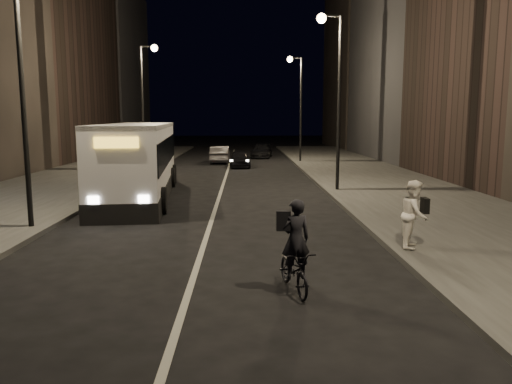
{
  "coord_description": "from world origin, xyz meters",
  "views": [
    {
      "loc": [
        1.16,
        -11.6,
        3.55
      ],
      "look_at": [
        1.48,
        2.16,
        1.5
      ],
      "focal_mm": 35.0,
      "sensor_mm": 36.0,
      "label": 1
    }
  ],
  "objects": [
    {
      "name": "car_near",
      "position": [
        0.8,
        24.62,
        0.61
      ],
      "size": [
        1.63,
        3.64,
        1.22
      ],
      "primitive_type": "imported",
      "rotation": [
        0.0,
        0.0,
        0.05
      ],
      "color": "black",
      "rests_on": "ground"
    },
    {
      "name": "streetlight_left_near",
      "position": [
        -5.33,
        4.0,
        5.36
      ],
      "size": [
        1.2,
        0.44,
        8.12
      ],
      "color": "black",
      "rests_on": "sidewalk_left"
    },
    {
      "name": "sidewalk_left",
      "position": [
        -8.5,
        14.0,
        0.08
      ],
      "size": [
        7.0,
        70.0,
        0.16
      ],
      "primitive_type": "cube",
      "color": "#353533",
      "rests_on": "ground"
    },
    {
      "name": "car_mid",
      "position": [
        -0.8,
        28.09,
        0.67
      ],
      "size": [
        1.43,
        4.07,
        1.34
      ],
      "primitive_type": "imported",
      "rotation": [
        0.0,
        0.0,
        3.14
      ],
      "color": "#323234",
      "rests_on": "ground"
    },
    {
      "name": "streetlight_right_mid",
      "position": [
        5.33,
        12.0,
        5.36
      ],
      "size": [
        1.2,
        0.44,
        8.12
      ],
      "color": "black",
      "rests_on": "sidewalk_right"
    },
    {
      "name": "car_far",
      "position": [
        2.71,
        33.39,
        0.61
      ],
      "size": [
        2.26,
        4.38,
        1.21
      ],
      "primitive_type": "imported",
      "rotation": [
        0.0,
        0.0,
        -0.14
      ],
      "color": "black",
      "rests_on": "ground"
    },
    {
      "name": "city_bus",
      "position": [
        -3.6,
        10.9,
        1.79
      ],
      "size": [
        3.75,
        12.4,
        3.29
      ],
      "rotation": [
        0.0,
        0.0,
        0.09
      ],
      "color": "white",
      "rests_on": "ground"
    },
    {
      "name": "building_row_left",
      "position": [
        -16.0,
        28.5,
        11.0
      ],
      "size": [
        8.0,
        61.0,
        22.0
      ],
      "primitive_type": "cube",
      "color": "black",
      "rests_on": "ground"
    },
    {
      "name": "streetlight_right_far",
      "position": [
        5.33,
        28.0,
        5.36
      ],
      "size": [
        1.2,
        0.44,
        8.12
      ],
      "color": "black",
      "rests_on": "sidewalk_right"
    },
    {
      "name": "sidewalk_right",
      "position": [
        8.5,
        14.0,
        0.08
      ],
      "size": [
        7.0,
        70.0,
        0.16
      ],
      "primitive_type": "cube",
      "color": "#353533",
      "rests_on": "ground"
    },
    {
      "name": "cyclist_on_bicycle",
      "position": [
        2.17,
        -1.77,
        0.65
      ],
      "size": [
        0.94,
        1.79,
        1.96
      ],
      "rotation": [
        0.0,
        0.0,
        0.22
      ],
      "color": "black",
      "rests_on": "ground"
    },
    {
      "name": "pedestrian_woman",
      "position": [
        5.6,
        1.12,
        1.05
      ],
      "size": [
        0.97,
        1.07,
        1.79
      ],
      "primitive_type": "imported",
      "rotation": [
        0.0,
        0.0,
        1.15
      ],
      "color": "white",
      "rests_on": "sidewalk_right"
    },
    {
      "name": "ground",
      "position": [
        0.0,
        0.0,
        0.0
      ],
      "size": [
        180.0,
        180.0,
        0.0
      ],
      "primitive_type": "plane",
      "color": "black",
      "rests_on": "ground"
    },
    {
      "name": "streetlight_left_far",
      "position": [
        -5.33,
        22.0,
        5.36
      ],
      "size": [
        1.2,
        0.44,
        8.12
      ],
      "color": "black",
      "rests_on": "sidewalk_left"
    },
    {
      "name": "building_row_right",
      "position": [
        16.0,
        27.5,
        10.5
      ],
      "size": [
        8.0,
        61.0,
        21.0
      ],
      "primitive_type": "cube",
      "color": "black",
      "rests_on": "ground"
    }
  ]
}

